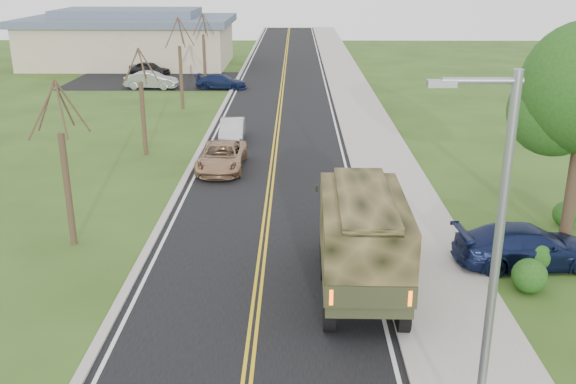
{
  "coord_description": "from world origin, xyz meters",
  "views": [
    {
      "loc": [
        1.18,
        -11.6,
        9.65
      ],
      "look_at": [
        0.9,
        10.75,
        1.8
      ],
      "focal_mm": 40.0,
      "sensor_mm": 36.0,
      "label": 1
    }
  ],
  "objects_px": {
    "suv_champagne": "(222,157)",
    "military_truck": "(361,233)",
    "pickup_navy": "(527,246)",
    "sedan_silver": "(232,130)"
  },
  "relations": [
    {
      "from": "suv_champagne",
      "to": "sedan_silver",
      "type": "bearing_deg",
      "value": 91.46
    },
    {
      "from": "sedan_silver",
      "to": "pickup_navy",
      "type": "relative_size",
      "value": 0.79
    },
    {
      "from": "military_truck",
      "to": "suv_champagne",
      "type": "distance_m",
      "value": 14.05
    },
    {
      "from": "suv_champagne",
      "to": "military_truck",
      "type": "bearing_deg",
      "value": -64.6
    },
    {
      "from": "suv_champagne",
      "to": "sedan_silver",
      "type": "height_order",
      "value": "suv_champagne"
    },
    {
      "from": "suv_champagne",
      "to": "pickup_navy",
      "type": "xyz_separation_m",
      "value": [
        11.58,
        -10.9,
        0.05
      ]
    },
    {
      "from": "military_truck",
      "to": "suv_champagne",
      "type": "xyz_separation_m",
      "value": [
        -5.72,
        12.77,
        -1.3
      ]
    },
    {
      "from": "sedan_silver",
      "to": "military_truck",
      "type": "bearing_deg",
      "value": -74.88
    },
    {
      "from": "military_truck",
      "to": "suv_champagne",
      "type": "bearing_deg",
      "value": 115.01
    },
    {
      "from": "suv_champagne",
      "to": "pickup_navy",
      "type": "bearing_deg",
      "value": -42.02
    }
  ]
}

